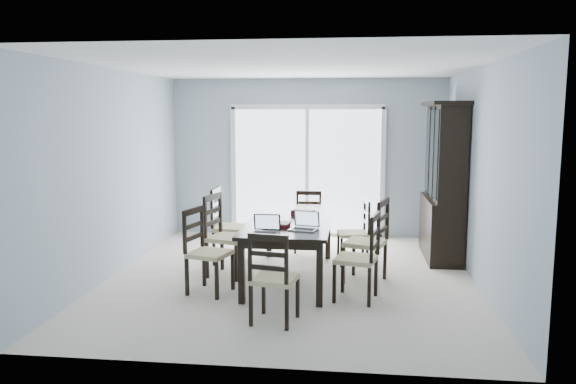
% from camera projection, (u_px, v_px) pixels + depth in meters
% --- Properties ---
extents(floor, '(5.00, 5.00, 0.00)m').
position_uv_depth(floor, '(291.00, 278.00, 7.02)').
color(floor, beige).
rests_on(floor, ground).
extents(ceiling, '(5.00, 5.00, 0.00)m').
position_uv_depth(ceiling, '(291.00, 66.00, 6.65)').
color(ceiling, white).
rests_on(ceiling, back_wall).
extents(back_wall, '(4.50, 0.02, 2.60)m').
position_uv_depth(back_wall, '(307.00, 158.00, 9.30)').
color(back_wall, '#98A8B5').
rests_on(back_wall, floor).
extents(wall_left, '(0.02, 5.00, 2.60)m').
position_uv_depth(wall_left, '(114.00, 172.00, 7.09)').
color(wall_left, '#98A8B5').
rests_on(wall_left, floor).
extents(wall_right, '(0.02, 5.00, 2.60)m').
position_uv_depth(wall_right, '(481.00, 177.00, 6.58)').
color(wall_right, '#98A8B5').
rests_on(wall_right, floor).
extents(balcony, '(4.50, 2.00, 0.10)m').
position_uv_depth(balcony, '(311.00, 226.00, 10.47)').
color(balcony, gray).
rests_on(balcony, ground).
extents(railing, '(4.50, 0.06, 1.10)m').
position_uv_depth(railing, '(315.00, 187.00, 11.37)').
color(railing, '#99999E').
rests_on(railing, balcony).
extents(dining_table, '(1.00, 2.20, 0.75)m').
position_uv_depth(dining_table, '(291.00, 225.00, 6.93)').
color(dining_table, black).
rests_on(dining_table, floor).
extents(china_hutch, '(0.50, 1.38, 2.20)m').
position_uv_depth(china_hutch, '(444.00, 183.00, 7.87)').
color(china_hutch, black).
rests_on(china_hutch, floor).
extents(sliding_door, '(2.52, 0.05, 2.18)m').
position_uv_depth(sliding_door, '(307.00, 171.00, 9.30)').
color(sliding_door, silver).
rests_on(sliding_door, floor).
extents(chair_left_near, '(0.53, 0.52, 1.12)m').
position_uv_depth(chair_left_near, '(202.00, 241.00, 6.41)').
color(chair_left_near, black).
rests_on(chair_left_near, floor).
extents(chair_left_mid, '(0.56, 0.55, 1.19)m').
position_uv_depth(chair_left_mid, '(221.00, 226.00, 7.07)').
color(chair_left_mid, black).
rests_on(chair_left_mid, floor).
extents(chair_left_far, '(0.47, 0.46, 1.19)m').
position_uv_depth(chair_left_far, '(224.00, 217.00, 7.67)').
color(chair_left_far, black).
rests_on(chair_left_far, floor).
extents(chair_right_near, '(0.52, 0.51, 1.13)m').
position_uv_depth(chair_right_near, '(365.00, 248.00, 6.10)').
color(chair_right_near, black).
rests_on(chair_right_near, floor).
extents(chair_right_mid, '(0.57, 0.56, 1.19)m').
position_uv_depth(chair_right_mid, '(373.00, 232.00, 6.74)').
color(chair_right_mid, black).
rests_on(chair_right_mid, floor).
extents(chair_right_far, '(0.45, 0.44, 1.02)m').
position_uv_depth(chair_right_far, '(359.00, 225.00, 7.62)').
color(chair_right_far, black).
rests_on(chair_right_far, floor).
extents(chair_end_near, '(0.47, 0.48, 1.07)m').
position_uv_depth(chair_end_near, '(272.00, 269.00, 5.39)').
color(chair_end_near, black).
rests_on(chair_end_near, floor).
extents(chair_end_far, '(0.39, 0.40, 1.02)m').
position_uv_depth(chair_end_far, '(308.00, 214.00, 8.39)').
color(chair_end_far, black).
rests_on(chair_end_far, floor).
extents(laptop_dark, '(0.30, 0.21, 0.20)m').
position_uv_depth(laptop_dark, '(265.00, 230.00, 6.06)').
color(laptop_dark, black).
rests_on(laptop_dark, dining_table).
extents(laptop_silver, '(0.34, 0.27, 0.21)m').
position_uv_depth(laptop_silver, '(303.00, 226.00, 6.26)').
color(laptop_silver, '#B0B0B3').
rests_on(laptop_silver, dining_table).
extents(book_stack, '(0.33, 0.27, 0.05)m').
position_uv_depth(book_stack, '(277.00, 224.00, 6.48)').
color(book_stack, maroon).
rests_on(book_stack, dining_table).
extents(cell_phone, '(0.11, 0.06, 0.01)m').
position_uv_depth(cell_phone, '(271.00, 236.00, 5.94)').
color(cell_phone, black).
rests_on(cell_phone, dining_table).
extents(game_box, '(0.30, 0.19, 0.07)m').
position_uv_depth(game_box, '(303.00, 213.00, 7.14)').
color(game_box, '#4D0F1F').
rests_on(game_box, dining_table).
extents(hot_tub, '(2.17, 2.03, 0.94)m').
position_uv_depth(hot_tub, '(292.00, 197.00, 10.56)').
color(hot_tub, maroon).
rests_on(hot_tub, balcony).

